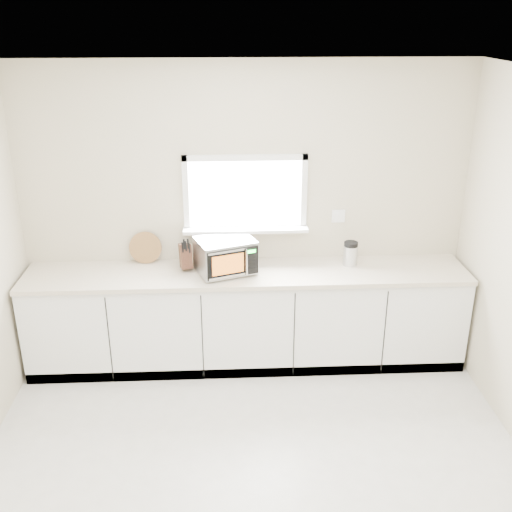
{
  "coord_description": "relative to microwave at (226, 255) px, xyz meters",
  "views": [
    {
      "loc": [
        -0.17,
        -3.14,
        3.06
      ],
      "look_at": [
        0.07,
        1.55,
        1.12
      ],
      "focal_mm": 42.0,
      "sensor_mm": 36.0,
      "label": 1
    }
  ],
  "objects": [
    {
      "name": "back_wall",
      "position": [
        0.18,
        0.32,
        0.28
      ],
      "size": [
        4.0,
        0.17,
        2.7
      ],
      "color": "#BEB597",
      "rests_on": "ground"
    },
    {
      "name": "cutting_board",
      "position": [
        -0.73,
        0.26,
        -0.02
      ],
      "size": [
        0.29,
        0.07,
        0.29
      ],
      "primitive_type": "cylinder",
      "rotation": [
        1.4,
        0.0,
        0.0
      ],
      "color": "olive",
      "rests_on": "countertop"
    },
    {
      "name": "cabinets",
      "position": [
        0.18,
        0.02,
        -0.64
      ],
      "size": [
        3.92,
        0.6,
        0.88
      ],
      "primitive_type": "cube",
      "color": "white",
      "rests_on": "ground"
    },
    {
      "name": "countertop",
      "position": [
        0.18,
        0.01,
        -0.18
      ],
      "size": [
        3.92,
        0.64,
        0.04
      ],
      "primitive_type": "cube",
      "color": "beige",
      "rests_on": "cabinets"
    },
    {
      "name": "coffee_grinder",
      "position": [
        1.12,
        0.11,
        -0.05
      ],
      "size": [
        0.13,
        0.13,
        0.22
      ],
      "rotation": [
        0.0,
        0.0,
        0.02
      ],
      "color": "#B7B9BE",
      "rests_on": "countertop"
    },
    {
      "name": "knife_block",
      "position": [
        -0.36,
        0.09,
        -0.03
      ],
      "size": [
        0.14,
        0.23,
        0.3
      ],
      "rotation": [
        0.0,
        0.0,
        0.21
      ],
      "color": "#4E2D1B",
      "rests_on": "countertop"
    },
    {
      "name": "microwave",
      "position": [
        0.0,
        0.0,
        0.0
      ],
      "size": [
        0.57,
        0.51,
        0.31
      ],
      "rotation": [
        0.0,
        0.0,
        0.35
      ],
      "color": "black",
      "rests_on": "countertop"
    },
    {
      "name": "ground",
      "position": [
        0.18,
        -1.68,
        -1.08
      ],
      "size": [
        4.0,
        4.0,
        0.0
      ],
      "primitive_type": "plane",
      "color": "beige",
      "rests_on": "ground"
    }
  ]
}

